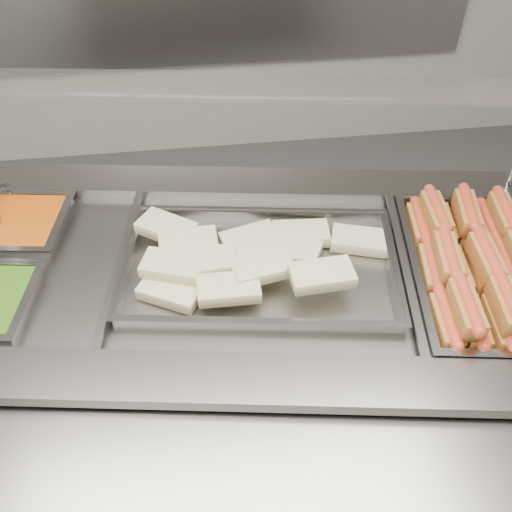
{
  "coord_description": "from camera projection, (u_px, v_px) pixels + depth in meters",
  "views": [
    {
      "loc": [
        -0.12,
        -0.74,
        2.09
      ],
      "look_at": [
        0.02,
        0.38,
        1.0
      ],
      "focal_mm": 40.0,
      "sensor_mm": 36.0,
      "label": 1
    }
  ],
  "objects": [
    {
      "name": "steam_counter",
      "position": [
        240.0,
        365.0,
        1.93
      ],
      "size": [
        2.16,
        1.21,
        0.98
      ],
      "color": "slate",
      "rests_on": "ground"
    },
    {
      "name": "pan_hotdogs",
      "position": [
        478.0,
        278.0,
        1.61
      ],
      "size": [
        0.46,
        0.65,
        0.11
      ],
      "color": "gray",
      "rests_on": "steam_counter"
    },
    {
      "name": "tortilla_wraps",
      "position": [
        242.0,
        257.0,
        1.59
      ],
      "size": [
        0.74,
        0.41,
        0.1
      ],
      "color": "tan",
      "rests_on": "pan_wraps"
    },
    {
      "name": "pan_wraps",
      "position": [
        260.0,
        270.0,
        1.61
      ],
      "size": [
        0.8,
        0.55,
        0.08
      ],
      "color": "gray",
      "rests_on": "steam_counter"
    },
    {
      "name": "tray_rail",
      "position": [
        223.0,
        461.0,
        1.23
      ],
      "size": [
        1.98,
        0.69,
        0.06
      ],
      "color": "gray",
      "rests_on": "steam_counter"
    },
    {
      "name": "pan_beans",
      "position": [
        11.0,
        231.0,
        1.75
      ],
      "size": [
        0.36,
        0.31,
        0.11
      ],
      "color": "gray",
      "rests_on": "steam_counter"
    },
    {
      "name": "hotdogs_in_buns",
      "position": [
        483.0,
        265.0,
        1.57
      ],
      "size": [
        0.41,
        0.6,
        0.13
      ],
      "color": "brown",
      "rests_on": "pan_hotdogs"
    },
    {
      "name": "sneeze_guard",
      "position": [
        238.0,
        90.0,
        1.49
      ],
      "size": [
        1.83,
        0.59,
        0.48
      ],
      "color": "silver",
      "rests_on": "steam_counter"
    }
  ]
}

